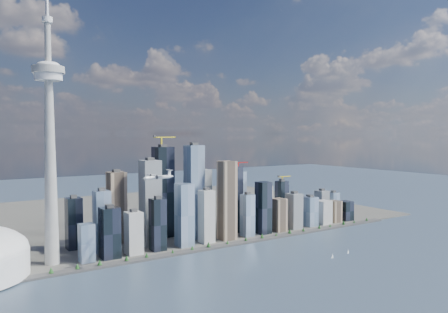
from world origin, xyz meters
TOP-DOWN VIEW (x-y plane):
  - ground at (0.00, 0.00)m, footprint 4000.00×4000.00m
  - seawall at (0.00, 250.00)m, footprint 1100.00×22.00m
  - land at (0.00, 700.00)m, footprint 1400.00×900.00m
  - shoreline_trees at (0.00, 250.00)m, footprint 960.53×7.20m
  - skyscraper_cluster at (59.62, 336.82)m, footprint 736.00×142.00m
  - needle_tower at (-300.00, 310.00)m, footprint 56.00×56.00m
  - airplane at (-142.78, 190.20)m, footprint 62.81×55.63m
  - sailboat_west at (216.75, 68.48)m, footprint 7.13×4.10m
  - sailboat_east at (164.48, 62.36)m, footprint 7.13×2.19m

SIDE VIEW (x-z plane):
  - ground at x=0.00m, z-range 0.00..0.00m
  - land at x=0.00m, z-range 0.00..3.00m
  - seawall at x=0.00m, z-range 0.00..4.00m
  - sailboat_east at x=164.48m, z-range -1.77..8.12m
  - sailboat_west at x=216.75m, z-range -1.81..8.27m
  - shoreline_trees at x=0.00m, z-range 4.38..13.18m
  - skyscraper_cluster at x=59.62m, z-range -44.88..188.94m
  - airplane at x=-142.78m, z-range 156.61..171.91m
  - needle_tower at x=-300.00m, z-range -39.41..511.09m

